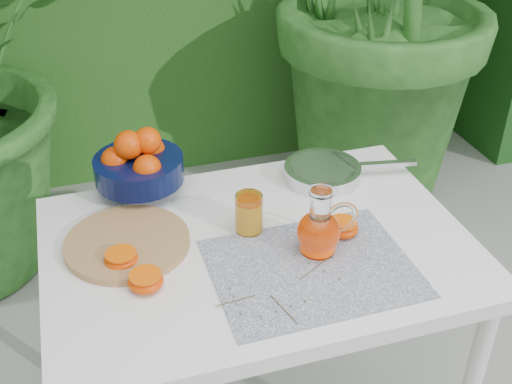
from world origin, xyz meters
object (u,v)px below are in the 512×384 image
object	(u,v)px
saute_pan	(324,172)
white_table	(258,269)
juice_pitcher	(320,230)
fruit_bowl	(138,163)
cutting_board	(127,243)

from	to	relation	value
saute_pan	white_table	bearing A→B (deg)	-138.69
saute_pan	juice_pitcher	bearing A→B (deg)	-114.15
white_table	fruit_bowl	bearing A→B (deg)	126.75
cutting_board	fruit_bowl	xyz separation A→B (m)	(0.07, 0.23, 0.07)
fruit_bowl	saute_pan	xyz separation A→B (m)	(0.49, -0.08, -0.06)
white_table	juice_pitcher	bearing A→B (deg)	-30.61
white_table	cutting_board	size ratio (longest dim) A/B	3.42
white_table	cutting_board	bearing A→B (deg)	165.39
juice_pitcher	saute_pan	distance (m)	0.33
fruit_bowl	juice_pitcher	size ratio (longest dim) A/B	1.72
fruit_bowl	juice_pitcher	bearing A→B (deg)	-47.20
white_table	juice_pitcher	size ratio (longest dim) A/B	5.97
cutting_board	fruit_bowl	bearing A→B (deg)	74.02
cutting_board	fruit_bowl	world-z (taller)	fruit_bowl
cutting_board	fruit_bowl	distance (m)	0.25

